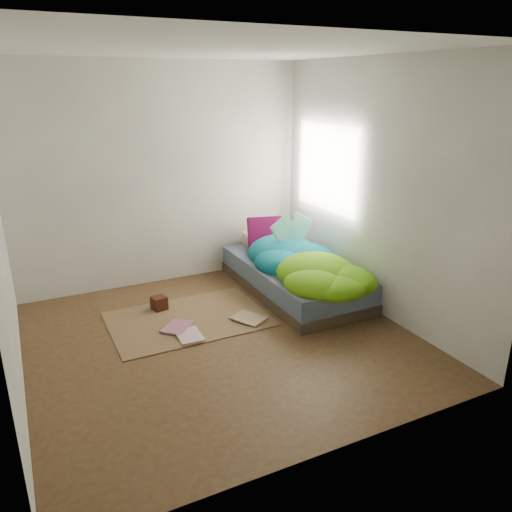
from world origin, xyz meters
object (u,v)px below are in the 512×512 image
at_px(floor_book_a, 178,338).
at_px(pillow_magenta, 265,234).
at_px(wooden_box, 159,303).
at_px(bed, 294,278).
at_px(open_book, 292,220).
at_px(floor_book_b, 167,325).

bearing_deg(floor_book_a, pillow_magenta, 39.94).
height_order(wooden_box, floor_book_a, wooden_box).
bearing_deg(floor_book_a, bed, 21.37).
bearing_deg(bed, floor_book_a, -161.32).
relative_size(bed, open_book, 4.38).
bearing_deg(open_book, pillow_magenta, 99.85).
distance_m(pillow_magenta, floor_book_b, 1.87).
height_order(bed, floor_book_b, bed).
bearing_deg(floor_book_b, pillow_magenta, 72.71).
distance_m(wooden_box, floor_book_b, 0.45).
bearing_deg(floor_book_b, bed, 52.06).
distance_m(bed, wooden_box, 1.59).
relative_size(bed, wooden_box, 13.92).
xyz_separation_m(open_book, wooden_box, (-1.64, 0.02, -0.74)).
xyz_separation_m(open_book, floor_book_a, (-1.66, -0.71, -0.79)).
xyz_separation_m(floor_book_a, floor_book_b, (-0.02, 0.29, 0.00)).
relative_size(bed, pillow_magenta, 4.74).
bearing_deg(floor_book_b, wooden_box, 126.77).
xyz_separation_m(open_book, floor_book_b, (-1.69, -0.42, -0.79)).
bearing_deg(floor_book_a, open_book, 25.90).
relative_size(bed, floor_book_a, 6.35).
relative_size(open_book, wooden_box, 3.18).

